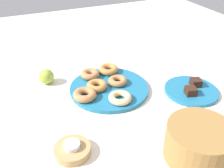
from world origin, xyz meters
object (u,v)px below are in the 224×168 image
(donut_1, at_px, (90,74))
(tealight, at_px, (72,145))
(brownie_far, at_px, (191,91))
(donut_2, at_px, (120,98))
(basket, at_px, (199,143))
(donut_4, at_px, (85,95))
(donut_3, at_px, (118,81))
(donut_plate, at_px, (109,88))
(donut_0, at_px, (108,69))
(brownie_near, at_px, (196,82))
(cake_plate, at_px, (191,91))
(candle_holder, at_px, (72,150))
(donut_5, at_px, (97,86))
(apple, at_px, (46,77))

(donut_1, xyz_separation_m, tealight, (0.19, 0.38, 0.00))
(donut_1, relative_size, brownie_far, 1.99)
(donut_2, relative_size, basket, 0.46)
(donut_4, distance_m, basket, 0.45)
(donut_3, height_order, brownie_far, brownie_far)
(donut_plate, distance_m, donut_1, 0.12)
(donut_0, height_order, brownie_far, same)
(donut_0, height_order, tealight, donut_0)
(donut_1, height_order, donut_4, same)
(donut_3, relative_size, brownie_near, 1.94)
(cake_plate, height_order, candle_holder, candle_holder)
(donut_2, bearing_deg, donut_3, -109.94)
(donut_5, bearing_deg, brownie_near, 160.20)
(donut_1, distance_m, basket, 0.56)
(donut_4, xyz_separation_m, brownie_far, (-0.39, 0.14, -0.00))
(donut_1, relative_size, brownie_near, 1.99)
(donut_5, distance_m, brownie_far, 0.38)
(donut_5, xyz_separation_m, tealight, (0.19, 0.28, 0.00))
(donut_2, bearing_deg, donut_5, -65.39)
(donut_1, xyz_separation_m, donut_2, (-0.05, 0.21, -0.00))
(donut_3, bearing_deg, tealight, 45.42)
(donut_5, bearing_deg, tealight, 56.71)
(donut_2, bearing_deg, cake_plate, 172.03)
(brownie_far, distance_m, tealight, 0.52)
(basket, bearing_deg, donut_4, -61.17)
(donut_2, bearing_deg, basket, 106.95)
(tealight, bearing_deg, donut_4, -116.45)
(donut_0, xyz_separation_m, candle_holder, (0.28, 0.39, -0.02))
(donut_3, distance_m, candle_holder, 0.40)
(donut_2, bearing_deg, donut_1, -77.31)
(donut_1, height_order, cake_plate, donut_1)
(brownie_far, distance_m, basket, 0.31)
(brownie_near, xyz_separation_m, basket, (0.24, 0.30, 0.03))
(donut_1, height_order, donut_2, donut_1)
(donut_3, relative_size, apple, 1.23)
(donut_1, distance_m, donut_4, 0.16)
(donut_4, distance_m, candle_holder, 0.27)
(donut_4, bearing_deg, apple, -60.67)
(brownie_far, bearing_deg, candle_holder, 10.87)
(donut_5, relative_size, basket, 0.43)
(donut_1, height_order, tealight, donut_1)
(donut_4, bearing_deg, donut_0, -137.25)
(donut_5, height_order, brownie_near, same)
(donut_1, bearing_deg, basket, 105.30)
(brownie_near, distance_m, apple, 0.63)
(candle_holder, bearing_deg, brownie_far, -169.13)
(brownie_far, xyz_separation_m, tealight, (0.51, 0.10, 0.00))
(tealight, bearing_deg, candle_holder, 180.00)
(donut_0, bearing_deg, brownie_near, 139.90)
(donut_0, height_order, donut_4, same)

